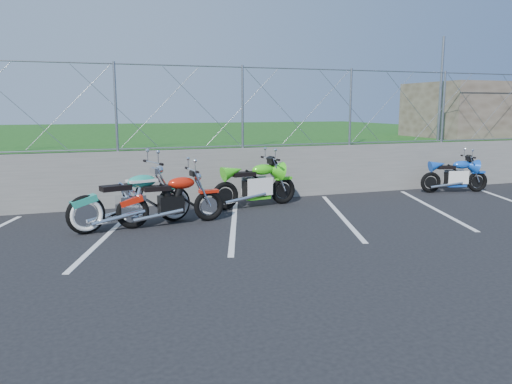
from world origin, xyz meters
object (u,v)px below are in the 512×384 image
object	(u,v)px
cruiser_turquoise	(133,202)
sportbike_blue	(455,177)
naked_orange	(173,201)
sportbike_green	(256,186)

from	to	relation	value
cruiser_turquoise	sportbike_blue	xyz separation A→B (m)	(8.69, 1.19, -0.07)
naked_orange	sportbike_green	size ratio (longest dim) A/B	1.00
sportbike_green	sportbike_blue	size ratio (longest dim) A/B	1.15
cruiser_turquoise	sportbike_green	distance (m)	3.10
cruiser_turquoise	sportbike_green	world-z (taller)	cruiser_turquoise
cruiser_turquoise	sportbike_blue	distance (m)	8.77
cruiser_turquoise	naked_orange	xyz separation A→B (m)	(0.76, -0.04, -0.04)
sportbike_blue	naked_orange	bearing A→B (deg)	-158.11
naked_orange	sportbike_green	distance (m)	2.43
sportbike_blue	cruiser_turquoise	bearing A→B (deg)	-159.15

